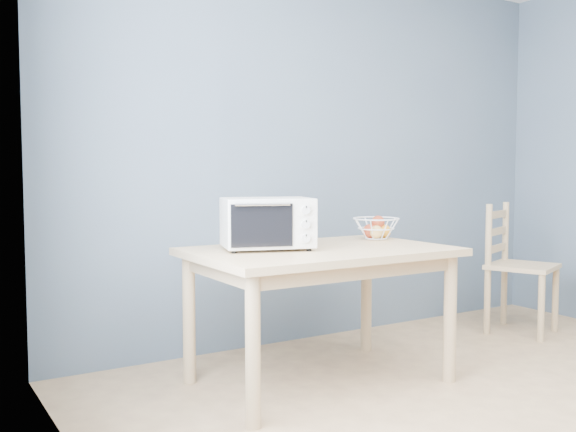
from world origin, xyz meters
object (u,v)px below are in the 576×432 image
dining_table (320,266)px  dining_chair (516,269)px  fruit_basket (376,228)px  toaster_oven (264,222)px

dining_table → dining_chair: size_ratio=1.49×
fruit_basket → dining_table: bearing=-160.6°
dining_chair → fruit_basket: bearing=157.6°
toaster_oven → fruit_basket: 0.85m
toaster_oven → dining_table: bearing=-1.3°
fruit_basket → dining_chair: (1.31, -0.01, -0.36)m
dining_table → fruit_basket: bearing=19.4°
toaster_oven → dining_chair: toaster_oven is taller
dining_table → toaster_oven: 0.40m
dining_table → toaster_oven: size_ratio=2.57×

